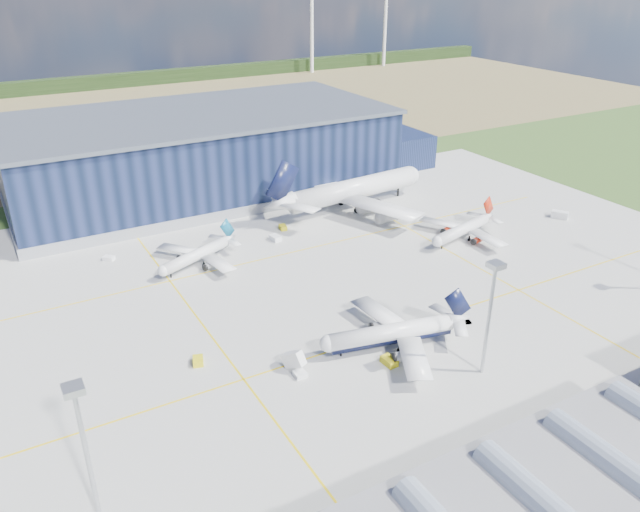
{
  "coord_description": "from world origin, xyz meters",
  "views": [
    {
      "loc": [
        -64.22,
        -99.05,
        70.19
      ],
      "look_at": [
        1.87,
        17.49,
        6.53
      ],
      "focal_mm": 35.0,
      "sensor_mm": 36.0,
      "label": 1
    }
  ],
  "objects_px": {
    "airliner_navy": "(391,324)",
    "gse_van_b": "(560,215)",
    "airliner_widebody": "(354,179)",
    "gse_tug_c": "(283,227)",
    "gse_tug_a": "(389,361)",
    "gse_cart_a": "(275,238)",
    "gse_tug_b": "(198,361)",
    "car_b": "(464,322)",
    "airstair": "(294,363)",
    "hangar": "(208,155)",
    "gse_cart_b": "(109,258)",
    "airliner_red": "(462,224)",
    "airliner_regional": "(195,250)",
    "light_mast_west": "(83,434)",
    "light_mast_center": "(491,301)"
  },
  "relations": [
    {
      "from": "airliner_navy",
      "to": "gse_tug_b",
      "type": "xyz_separation_m",
      "value": [
        -35.32,
        13.55,
        -4.75
      ]
    },
    {
      "from": "gse_tug_b",
      "to": "gse_tug_c",
      "type": "height_order",
      "value": "gse_tug_c"
    },
    {
      "from": "airliner_widebody",
      "to": "airstair",
      "type": "height_order",
      "value": "airliner_widebody"
    },
    {
      "from": "hangar",
      "to": "gse_cart_a",
      "type": "xyz_separation_m",
      "value": [
        -0.01,
        -50.55,
        -10.89
      ]
    },
    {
      "from": "airliner_navy",
      "to": "gse_tug_c",
      "type": "xyz_separation_m",
      "value": [
        8.39,
        64.85,
        -4.75
      ]
    },
    {
      "from": "airliner_red",
      "to": "airliner_navy",
      "type": "bearing_deg",
      "value": 20.74
    },
    {
      "from": "gse_tug_a",
      "to": "gse_cart_a",
      "type": "relative_size",
      "value": 1.0
    },
    {
      "from": "gse_tug_c",
      "to": "gse_cart_b",
      "type": "bearing_deg",
      "value": -175.53
    },
    {
      "from": "airliner_regional",
      "to": "gse_van_b",
      "type": "relative_size",
      "value": 5.66
    },
    {
      "from": "gse_cart_a",
      "to": "gse_tug_c",
      "type": "bearing_deg",
      "value": 39.64
    },
    {
      "from": "airliner_navy",
      "to": "airliner_red",
      "type": "height_order",
      "value": "airliner_navy"
    },
    {
      "from": "airliner_widebody",
      "to": "gse_cart_a",
      "type": "relative_size",
      "value": 17.41
    },
    {
      "from": "gse_tug_c",
      "to": "car_b",
      "type": "xyz_separation_m",
      "value": [
        10.51,
        -65.43,
        -0.11
      ]
    },
    {
      "from": "gse_tug_a",
      "to": "airstair",
      "type": "xyz_separation_m",
      "value": [
        -16.68,
        7.57,
        0.73
      ]
    },
    {
      "from": "gse_cart_b",
      "to": "gse_van_b",
      "type": "bearing_deg",
      "value": -63.85
    },
    {
      "from": "airliner_red",
      "to": "gse_cart_b",
      "type": "bearing_deg",
      "value": -35.95
    },
    {
      "from": "car_b",
      "to": "light_mast_west",
      "type": "bearing_deg",
      "value": 116.8
    },
    {
      "from": "light_mast_west",
      "to": "airliner_regional",
      "type": "height_order",
      "value": "light_mast_west"
    },
    {
      "from": "light_mast_west",
      "to": "gse_tug_b",
      "type": "distance_m",
      "value": 40.64
    },
    {
      "from": "airliner_regional",
      "to": "gse_van_b",
      "type": "height_order",
      "value": "airliner_regional"
    },
    {
      "from": "gse_cart_a",
      "to": "airliner_red",
      "type": "bearing_deg",
      "value": -37.59
    },
    {
      "from": "airliner_regional",
      "to": "gse_van_b",
      "type": "distance_m",
      "value": 108.52
    },
    {
      "from": "airliner_regional",
      "to": "light_mast_center",
      "type": "bearing_deg",
      "value": 89.9
    },
    {
      "from": "gse_tug_a",
      "to": "gse_cart_a",
      "type": "xyz_separation_m",
      "value": [
        6.58,
        63.6,
        0.03
      ]
    },
    {
      "from": "airliner_regional",
      "to": "gse_tug_a",
      "type": "bearing_deg",
      "value": 82.29
    },
    {
      "from": "airstair",
      "to": "gse_tug_a",
      "type": "bearing_deg",
      "value": -47.63
    },
    {
      "from": "gse_tug_a",
      "to": "gse_tug_b",
      "type": "bearing_deg",
      "value": 147.0
    },
    {
      "from": "gse_cart_a",
      "to": "gse_van_b",
      "type": "bearing_deg",
      "value": -27.05
    },
    {
      "from": "airliner_widebody",
      "to": "gse_tug_b",
      "type": "relative_size",
      "value": 19.97
    },
    {
      "from": "gse_cart_b",
      "to": "car_b",
      "type": "bearing_deg",
      "value": -96.98
    },
    {
      "from": "gse_cart_b",
      "to": "gse_tug_c",
      "type": "bearing_deg",
      "value": -51.86
    },
    {
      "from": "gse_tug_b",
      "to": "gse_cart_a",
      "type": "xyz_separation_m",
      "value": [
        38.39,
        45.33,
        0.09
      ]
    },
    {
      "from": "airliner_navy",
      "to": "airliner_regional",
      "type": "xyz_separation_m",
      "value": [
        -21.23,
        54.63,
        -1.0
      ]
    },
    {
      "from": "car_b",
      "to": "airliner_red",
      "type": "bearing_deg",
      "value": -24.18
    },
    {
      "from": "airliner_widebody",
      "to": "gse_tug_c",
      "type": "xyz_separation_m",
      "value": [
        -27.12,
        -4.78,
        -8.91
      ]
    },
    {
      "from": "airliner_red",
      "to": "car_b",
      "type": "bearing_deg",
      "value": 35.27
    },
    {
      "from": "light_mast_west",
      "to": "airstair",
      "type": "height_order",
      "value": "light_mast_west"
    },
    {
      "from": "airliner_widebody",
      "to": "gse_tug_a",
      "type": "distance_m",
      "value": 84.44
    },
    {
      "from": "airliner_navy",
      "to": "gse_van_b",
      "type": "xyz_separation_m",
      "value": [
        84.78,
        31.66,
        -4.3
      ]
    },
    {
      "from": "airstair",
      "to": "gse_tug_b",
      "type": "bearing_deg",
      "value": 121.47
    },
    {
      "from": "gse_tug_a",
      "to": "gse_cart_b",
      "type": "height_order",
      "value": "gse_tug_a"
    },
    {
      "from": "gse_cart_a",
      "to": "airstair",
      "type": "height_order",
      "value": "airstair"
    },
    {
      "from": "hangar",
      "to": "gse_van_b",
      "type": "height_order",
      "value": "hangar"
    },
    {
      "from": "gse_van_b",
      "to": "gse_cart_b",
      "type": "distance_m",
      "value": 130.06
    },
    {
      "from": "airliner_navy",
      "to": "airstair",
      "type": "height_order",
      "value": "airliner_navy"
    },
    {
      "from": "light_mast_west",
      "to": "airstair",
      "type": "bearing_deg",
      "value": 24.73
    },
    {
      "from": "light_mast_west",
      "to": "gse_tug_a",
      "type": "xyz_separation_m",
      "value": [
        56.22,
        10.65,
        -14.73
      ]
    },
    {
      "from": "airliner_regional",
      "to": "gse_tug_c",
      "type": "distance_m",
      "value": 31.56
    },
    {
      "from": "gse_tug_b",
      "to": "car_b",
      "type": "height_order",
      "value": "gse_tug_b"
    },
    {
      "from": "gse_cart_a",
      "to": "gse_tug_a",
      "type": "bearing_deg",
      "value": -104.54
    }
  ]
}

